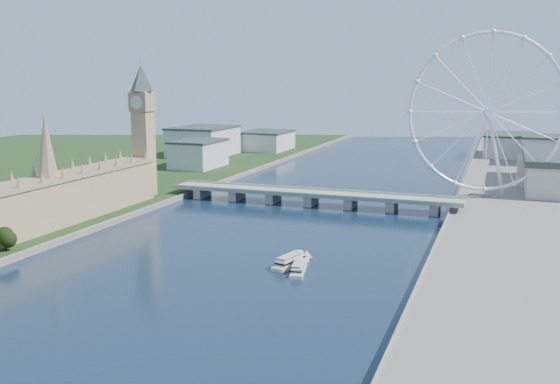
% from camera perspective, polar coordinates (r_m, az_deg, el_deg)
% --- Properties ---
extents(parliament_range, '(24.00, 200.00, 70.00)m').
position_cam_1_polar(parliament_range, '(408.09, -20.28, -0.78)').
color(parliament_range, tan).
rests_on(parliament_range, ground).
extents(big_ben, '(20.02, 20.02, 110.00)m').
position_cam_1_polar(big_ben, '(489.07, -12.45, 7.06)').
color(big_ben, tan).
rests_on(big_ben, ground).
extents(westminster_bridge, '(220.00, 22.00, 9.50)m').
position_cam_1_polar(westminster_bridge, '(462.82, 2.87, -0.37)').
color(westminster_bridge, gray).
rests_on(westminster_bridge, ground).
extents(london_eye, '(113.60, 39.12, 124.30)m').
position_cam_1_polar(london_eye, '(490.75, 18.52, 6.89)').
color(london_eye, silver).
rests_on(london_eye, ground).
extents(county_hall, '(54.00, 144.00, 35.00)m').
position_cam_1_polar(county_hall, '(573.99, 23.84, 0.18)').
color(county_hall, beige).
rests_on(county_hall, ground).
extents(city_skyline, '(505.00, 280.00, 32.00)m').
position_cam_1_polar(city_skyline, '(705.31, 12.20, 3.97)').
color(city_skyline, beige).
rests_on(city_skyline, ground).
extents(tour_boat_near, '(13.82, 29.44, 6.29)m').
position_cam_1_polar(tour_boat_near, '(315.04, 0.97, -6.78)').
color(tour_boat_near, beige).
rests_on(tour_boat_near, ground).
extents(tour_boat_far, '(11.19, 25.92, 5.51)m').
position_cam_1_polar(tour_boat_far, '(305.24, 1.69, -7.35)').
color(tour_boat_far, beige).
rests_on(tour_boat_far, ground).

